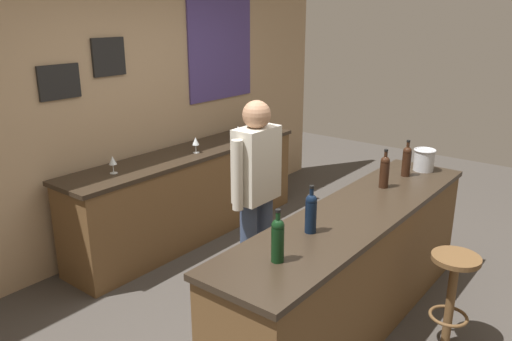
{
  "coord_description": "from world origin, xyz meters",
  "views": [
    {
      "loc": [
        -2.95,
        -1.85,
        2.23
      ],
      "look_at": [
        -0.04,
        0.45,
        1.05
      ],
      "focal_mm": 35.28,
      "sensor_mm": 36.0,
      "label": 1
    }
  ],
  "objects_px": {
    "bar_stool": "(453,285)",
    "wine_glass_b": "(196,142)",
    "wine_glass_c": "(238,130)",
    "wine_bottle_c": "(385,171)",
    "wine_bottle_b": "(311,212)",
    "ice_bucket": "(424,159)",
    "wine_bottle_a": "(278,238)",
    "wine_glass_a": "(113,161)",
    "wine_bottle_d": "(407,160)",
    "bartender": "(257,190)"
  },
  "relations": [
    {
      "from": "wine_bottle_a",
      "to": "wine_bottle_c",
      "type": "xyz_separation_m",
      "value": [
        1.49,
        0.06,
        0.0
      ]
    },
    {
      "from": "bar_stool",
      "to": "ice_bucket",
      "type": "distance_m",
      "value": 1.25
    },
    {
      "from": "bartender",
      "to": "wine_glass_c",
      "type": "relative_size",
      "value": 10.45
    },
    {
      "from": "wine_bottle_c",
      "to": "wine_bottle_d",
      "type": "relative_size",
      "value": 1.0
    },
    {
      "from": "wine_bottle_a",
      "to": "wine_glass_a",
      "type": "xyz_separation_m",
      "value": [
        0.44,
        2.05,
        -0.05
      ]
    },
    {
      "from": "wine_bottle_c",
      "to": "wine_bottle_d",
      "type": "distance_m",
      "value": 0.38
    },
    {
      "from": "ice_bucket",
      "to": "wine_bottle_b",
      "type": "bearing_deg",
      "value": 177.17
    },
    {
      "from": "bartender",
      "to": "wine_bottle_a",
      "type": "height_order",
      "value": "bartender"
    },
    {
      "from": "bar_stool",
      "to": "wine_bottle_d",
      "type": "bearing_deg",
      "value": 43.52
    },
    {
      "from": "wine_bottle_b",
      "to": "bartender",
      "type": "bearing_deg",
      "value": 63.11
    },
    {
      "from": "bartender",
      "to": "wine_bottle_a",
      "type": "xyz_separation_m",
      "value": [
        -0.79,
        -0.77,
        0.12
      ]
    },
    {
      "from": "wine_bottle_b",
      "to": "wine_bottle_c",
      "type": "relative_size",
      "value": 1.0
    },
    {
      "from": "bar_stool",
      "to": "ice_bucket",
      "type": "relative_size",
      "value": 3.62
    },
    {
      "from": "wine_bottle_d",
      "to": "wine_glass_c",
      "type": "distance_m",
      "value": 1.93
    },
    {
      "from": "wine_bottle_b",
      "to": "wine_bottle_d",
      "type": "height_order",
      "value": "same"
    },
    {
      "from": "bartender",
      "to": "ice_bucket",
      "type": "height_order",
      "value": "bartender"
    },
    {
      "from": "wine_glass_c",
      "to": "wine_glass_b",
      "type": "bearing_deg",
      "value": -179.9
    },
    {
      "from": "wine_bottle_d",
      "to": "wine_glass_a",
      "type": "relative_size",
      "value": 1.97
    },
    {
      "from": "wine_bottle_b",
      "to": "wine_glass_c",
      "type": "distance_m",
      "value": 2.45
    },
    {
      "from": "wine_bottle_b",
      "to": "wine_bottle_d",
      "type": "relative_size",
      "value": 1.0
    },
    {
      "from": "wine_bottle_b",
      "to": "ice_bucket",
      "type": "bearing_deg",
      "value": -2.83
    },
    {
      "from": "wine_bottle_c",
      "to": "wine_glass_b",
      "type": "distance_m",
      "value": 1.9
    },
    {
      "from": "wine_bottle_c",
      "to": "wine_glass_c",
      "type": "xyz_separation_m",
      "value": [
        0.5,
        1.9,
        -0.05
      ]
    },
    {
      "from": "wine_bottle_a",
      "to": "bartender",
      "type": "bearing_deg",
      "value": 44.19
    },
    {
      "from": "bar_stool",
      "to": "wine_glass_b",
      "type": "relative_size",
      "value": 4.39
    },
    {
      "from": "wine_bottle_c",
      "to": "wine_bottle_d",
      "type": "height_order",
      "value": "same"
    },
    {
      "from": "bartender",
      "to": "wine_bottle_d",
      "type": "xyz_separation_m",
      "value": [
        1.07,
        -0.73,
        0.12
      ]
    },
    {
      "from": "bar_stool",
      "to": "wine_glass_c",
      "type": "distance_m",
      "value": 2.77
    },
    {
      "from": "wine_bottle_a",
      "to": "ice_bucket",
      "type": "distance_m",
      "value": 2.1
    },
    {
      "from": "bartender",
      "to": "bar_stool",
      "type": "xyz_separation_m",
      "value": [
        0.37,
        -1.4,
        -0.48
      ]
    },
    {
      "from": "wine_glass_a",
      "to": "wine_glass_b",
      "type": "xyz_separation_m",
      "value": [
        0.9,
        -0.09,
        0.0
      ]
    },
    {
      "from": "bar_stool",
      "to": "wine_glass_c",
      "type": "bearing_deg",
      "value": 72.37
    },
    {
      "from": "ice_bucket",
      "to": "wine_bottle_d",
      "type": "bearing_deg",
      "value": 165.62
    },
    {
      "from": "wine_glass_b",
      "to": "bar_stool",
      "type": "bearing_deg",
      "value": -94.04
    },
    {
      "from": "wine_bottle_d",
      "to": "wine_glass_a",
      "type": "height_order",
      "value": "wine_bottle_d"
    },
    {
      "from": "wine_bottle_a",
      "to": "wine_bottle_d",
      "type": "height_order",
      "value": "same"
    },
    {
      "from": "wine_bottle_d",
      "to": "wine_glass_a",
      "type": "bearing_deg",
      "value": 125.33
    },
    {
      "from": "wine_bottle_a",
      "to": "wine_glass_a",
      "type": "relative_size",
      "value": 1.97
    },
    {
      "from": "ice_bucket",
      "to": "wine_bottle_c",
      "type": "bearing_deg",
      "value": 172.35
    },
    {
      "from": "bar_stool",
      "to": "wine_bottle_c",
      "type": "height_order",
      "value": "wine_bottle_c"
    },
    {
      "from": "wine_bottle_d",
      "to": "wine_glass_b",
      "type": "height_order",
      "value": "wine_bottle_d"
    },
    {
      "from": "wine_glass_b",
      "to": "wine_glass_c",
      "type": "relative_size",
      "value": 1.0
    },
    {
      "from": "bartender",
      "to": "wine_glass_b",
      "type": "xyz_separation_m",
      "value": [
        0.55,
        1.19,
        0.07
      ]
    },
    {
      "from": "wine_bottle_a",
      "to": "wine_glass_a",
      "type": "height_order",
      "value": "wine_bottle_a"
    },
    {
      "from": "wine_bottle_b",
      "to": "bar_stool",
      "type": "bearing_deg",
      "value": -43.5
    },
    {
      "from": "wine_glass_b",
      "to": "wine_bottle_a",
      "type": "bearing_deg",
      "value": -124.41
    },
    {
      "from": "wine_bottle_c",
      "to": "ice_bucket",
      "type": "height_order",
      "value": "wine_bottle_c"
    },
    {
      "from": "wine_bottle_b",
      "to": "wine_glass_c",
      "type": "bearing_deg",
      "value": 50.77
    },
    {
      "from": "wine_glass_c",
      "to": "wine_bottle_c",
      "type": "bearing_deg",
      "value": -104.65
    },
    {
      "from": "wine_bottle_c",
      "to": "wine_glass_a",
      "type": "bearing_deg",
      "value": 117.78
    }
  ]
}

